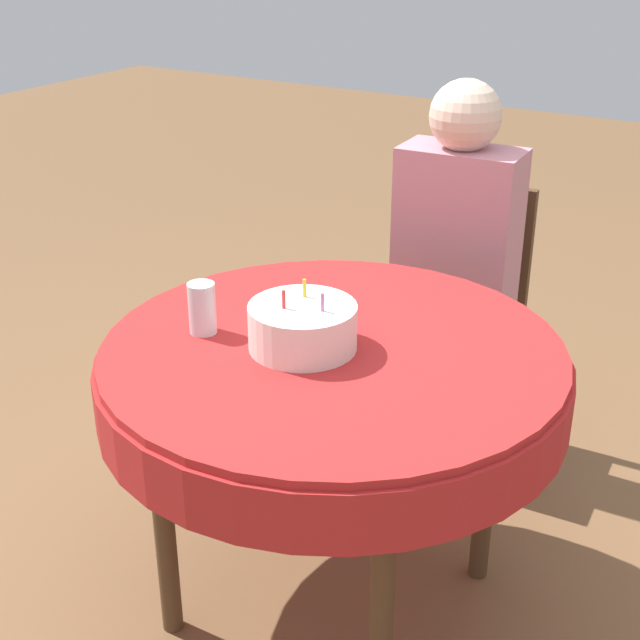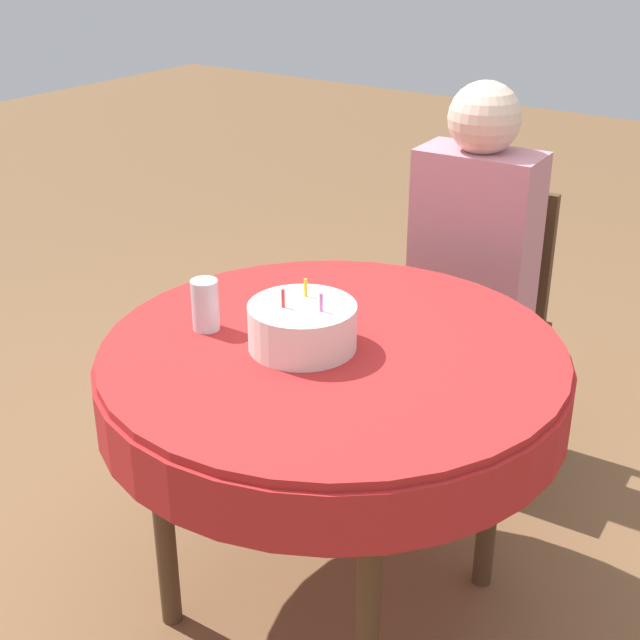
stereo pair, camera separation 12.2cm
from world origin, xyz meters
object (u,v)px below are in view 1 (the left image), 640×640
(chair, at_px, (459,311))
(drinking_glass, at_px, (202,308))
(person, at_px, (454,246))
(birthday_cake, at_px, (303,327))

(chair, relative_size, drinking_glass, 7.04)
(person, distance_m, birthday_cake, 0.84)
(chair, relative_size, person, 0.71)
(chair, xyz_separation_m, birthday_cake, (0.00, -0.92, 0.32))
(birthday_cake, relative_size, drinking_glass, 2.00)
(chair, distance_m, drinking_glass, 1.06)
(person, distance_m, drinking_glass, 0.92)
(chair, height_order, person, person)
(birthday_cake, height_order, drinking_glass, birthday_cake)
(person, bearing_deg, chair, 90.00)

